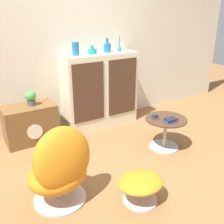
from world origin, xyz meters
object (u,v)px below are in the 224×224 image
Objects in this scene: egg_chair at (60,168)px; book_stack at (171,120)px; vase_leftmost at (76,49)px; vase_inner_left at (92,51)px; ottoman at (141,184)px; sideboard at (100,90)px; potted_plant at (31,98)px; vase_inner_right at (107,47)px; tv_console at (30,123)px; teacup at (155,116)px; coffee_table at (165,130)px; vase_rightmost at (119,48)px.

book_stack is at bearing 7.33° from egg_chair.
vase_leftmost is at bearing 119.75° from book_stack.
vase_inner_left is 0.83× the size of book_stack.
egg_chair is at bearing 149.74° from ottoman.
sideboard is 7.19× the size of book_stack.
ottoman is at bearing -74.32° from potted_plant.
ottoman is 2.19× the size of vase_inner_right.
tv_console is at bearing 86.21° from egg_chair.
teacup is (0.81, 0.79, 0.25)m from ottoman.
coffee_table is at bearing -67.47° from vase_inner_left.
vase_leftmost is (0.18, 1.82, 1.04)m from ottoman.
egg_chair is 2.27m from vase_rightmost.
book_stack reaches higher than ottoman.
coffee_table is at bearing -57.23° from vase_leftmost.
egg_chair is at bearing -172.67° from book_stack.
vase_inner_right is (1.35, 1.44, 0.82)m from egg_chair.
vase_rightmost is (-0.00, 1.14, 0.93)m from coffee_table.
vase_leftmost is at bearing 84.20° from ottoman.
egg_chair reaches higher than teacup.
vase_rightmost is at bearing 89.07° from book_stack.
vase_leftmost is 0.91× the size of potted_plant.
vase_inner_right is 1.47m from book_stack.
vase_rightmost is at bearing 0.31° from potted_plant.
teacup reaches higher than ottoman.
sideboard is 1.07m from teacup.
vase_inner_left is at bearing 112.53° from coffee_table.
book_stack is (1.55, 0.20, 0.06)m from egg_chair.
teacup is 0.81× the size of book_stack.
vase_inner_left is at bearing 0.00° from vase_leftmost.
sideboard is 0.76m from vase_leftmost.
vase_rightmost reaches higher than teacup.
vase_inner_right is 0.94× the size of vase_rightmost.
coffee_table is at bearing -79.06° from vase_inner_right.
vase_leftmost reaches higher than book_stack.
tv_console is 1.44m from egg_chair.
potted_plant reaches higher than teacup.
vase_inner_right is at bearing 1.58° from sideboard.
vase_inner_left reaches higher than book_stack.
sideboard is at bearing 107.63° from coffee_table.
tv_console is 1.72m from teacup.
book_stack is at bearing -40.35° from tv_console.
vase_leftmost reaches higher than sideboard.
sideboard is 5.58× the size of vase_inner_right.
vase_inner_left reaches higher than potted_plant.
teacup is at bearing -76.26° from sideboard.
vase_inner_left is 1.10m from potted_plant.
vase_rightmost is at bearing -0.00° from vase_inner_left.
tv_console is 3.82× the size of vase_leftmost.
ottoman is (0.65, -0.38, -0.20)m from egg_chair.
tv_console is 3.19× the size of vase_rightmost.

